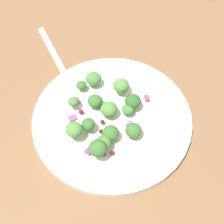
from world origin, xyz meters
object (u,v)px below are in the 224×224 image
(broccoli_floret_2, at_px, (81,85))
(fork, at_px, (57,59))
(broccoli_floret_0, at_px, (100,150))
(plate, at_px, (112,118))
(broccoli_floret_1, at_px, (109,109))

(broccoli_floret_2, distance_m, fork, 0.11)
(broccoli_floret_0, bearing_deg, fork, -35.28)
(plate, relative_size, broccoli_floret_1, 9.46)
(fork, bearing_deg, plate, 159.48)
(broccoli_floret_2, bearing_deg, fork, -25.12)
(broccoli_floret_0, bearing_deg, plate, -71.97)
(broccoli_floret_1, height_order, fork, broccoli_floret_1)
(broccoli_floret_1, distance_m, broccoli_floret_2, 0.08)
(broccoli_floret_1, bearing_deg, broccoli_floret_2, -16.12)
(plate, relative_size, broccoli_floret_2, 14.35)
(broccoli_floret_0, xyz_separation_m, broccoli_floret_1, (0.03, -0.08, -0.01))
(broccoli_floret_1, bearing_deg, broccoli_floret_0, 112.05)
(broccoli_floret_0, height_order, fork, broccoli_floret_0)
(broccoli_floret_0, distance_m, broccoli_floret_1, 0.08)
(broccoli_floret_0, relative_size, fork, 0.18)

